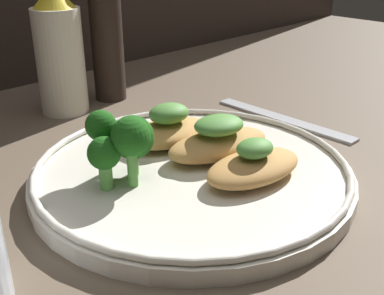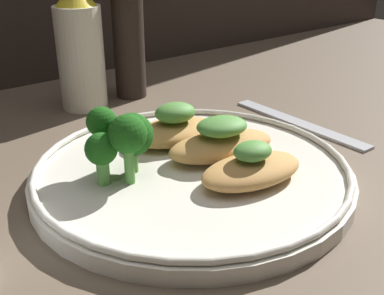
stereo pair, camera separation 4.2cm
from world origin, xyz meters
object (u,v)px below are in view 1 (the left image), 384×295
plate (192,172)px  sauce_bottle (60,53)px  broccoli_bunch (122,140)px  pepper_grinder (107,33)px

plate → sauce_bottle: (1.98, 24.25, 6.36)cm
sauce_bottle → broccoli_bunch: bearing=-109.2°
broccoli_bunch → pepper_grinder: (14.53, 21.73, 3.64)cm
plate → broccoli_bunch: bearing=155.7°
plate → sauce_bottle: bearing=85.3°
plate → pepper_grinder: size_ratio=1.51×
plate → broccoli_bunch: broccoli_bunch is taller
broccoli_bunch → sauce_bottle: (7.56, 21.73, 2.24)cm
broccoli_bunch → pepper_grinder: size_ratio=0.34×
broccoli_bunch → sauce_bottle: size_ratio=0.42×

